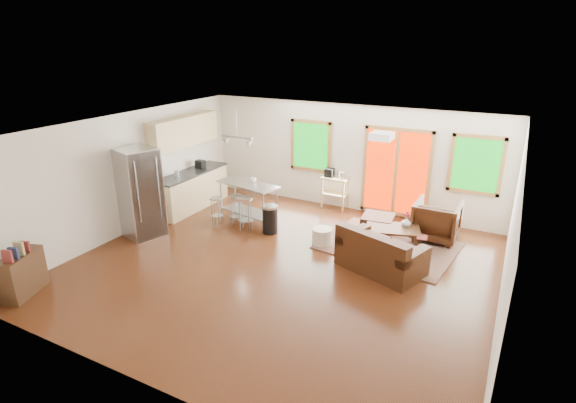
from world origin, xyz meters
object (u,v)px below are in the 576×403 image
at_px(rug, 388,246).
at_px(coffee_table, 393,230).
at_px(refrigerator, 140,193).
at_px(island, 248,196).
at_px(kitchen_cart, 335,182).
at_px(loveseat, 380,255).
at_px(armchair, 437,219).
at_px(ottoman, 378,225).

bearing_deg(rug, coffee_table, 22.66).
distance_m(rug, refrigerator, 5.35).
relative_size(island, kitchen_cart, 1.54).
xyz_separation_m(loveseat, armchair, (0.65, 1.91, 0.14)).
bearing_deg(rug, refrigerator, -159.15).
height_order(coffee_table, island, island).
height_order(loveseat, island, island).
relative_size(ottoman, island, 0.42).
bearing_deg(kitchen_cart, loveseat, -53.46).
xyz_separation_m(loveseat, island, (-3.40, 0.89, 0.32)).
bearing_deg(rug, armchair, 47.08).
bearing_deg(coffee_table, island, -176.35).
relative_size(rug, armchair, 2.79).
distance_m(coffee_table, kitchen_cart, 2.49).
relative_size(armchair, ottoman, 1.41).
relative_size(coffee_table, island, 0.77).
height_order(refrigerator, island, refrigerator).
xyz_separation_m(armchair, refrigerator, (-5.69, -2.71, 0.50)).
height_order(rug, armchair, armchair).
distance_m(loveseat, refrigerator, 5.14).
distance_m(ottoman, refrigerator, 5.16).
bearing_deg(rug, kitchen_cart, 139.45).
xyz_separation_m(coffee_table, armchair, (0.71, 0.81, 0.10)).
distance_m(refrigerator, kitchen_cart, 4.63).
relative_size(coffee_table, refrigerator, 0.62).
bearing_deg(kitchen_cart, refrigerator, -131.56).
distance_m(coffee_table, refrigerator, 5.36).
xyz_separation_m(rug, kitchen_cart, (-1.85, 1.58, 0.68)).
bearing_deg(coffee_table, ottoman, 134.72).
distance_m(rug, coffee_table, 0.36).
distance_m(coffee_table, armchair, 1.08).
height_order(armchair, refrigerator, refrigerator).
distance_m(rug, ottoman, 0.65).
bearing_deg(rug, loveseat, -83.51).
distance_m(ottoman, island, 3.00).
xyz_separation_m(ottoman, kitchen_cart, (-1.47, 1.10, 0.47)).
bearing_deg(rug, island, -176.75).
relative_size(loveseat, kitchen_cart, 1.70).
height_order(coffee_table, armchair, armchair).
bearing_deg(island, refrigerator, -134.14).
relative_size(ottoman, refrigerator, 0.34).
bearing_deg(kitchen_cart, armchair, -15.91).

